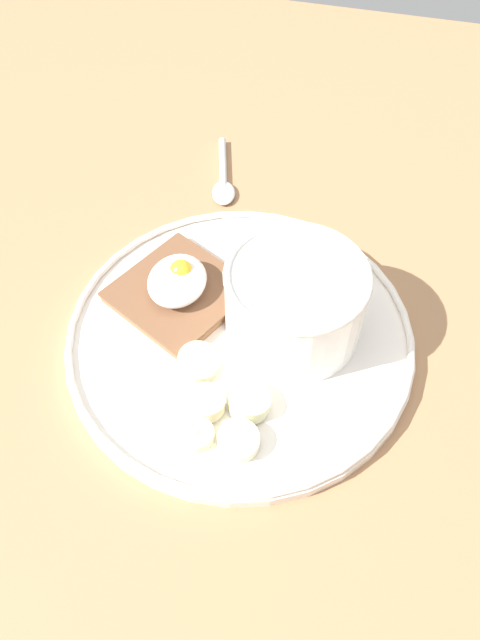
% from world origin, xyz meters
% --- Properties ---
extents(ground_plane, '(1.20, 1.20, 0.02)m').
position_xyz_m(ground_plane, '(0.00, 0.00, 0.01)').
color(ground_plane, '#A57750').
rests_on(ground_plane, ground).
extents(plate, '(0.30, 0.30, 0.02)m').
position_xyz_m(plate, '(0.00, 0.00, 0.03)').
color(plate, white).
rests_on(plate, ground_plane).
extents(oatmeal_bowl, '(0.12, 0.12, 0.07)m').
position_xyz_m(oatmeal_bowl, '(-0.02, 0.04, 0.07)').
color(oatmeal_bowl, white).
rests_on(oatmeal_bowl, plate).
extents(toast_slice, '(0.13, 0.13, 0.01)m').
position_xyz_m(toast_slice, '(-0.03, -0.06, 0.04)').
color(toast_slice, brown).
rests_on(toast_slice, plate).
extents(poached_egg, '(0.06, 0.05, 0.03)m').
position_xyz_m(poached_egg, '(-0.03, -0.06, 0.05)').
color(poached_egg, white).
rests_on(poached_egg, toast_slice).
extents(banana_slice_front, '(0.03, 0.03, 0.02)m').
position_xyz_m(banana_slice_front, '(0.08, -0.01, 0.04)').
color(banana_slice_front, beige).
rests_on(banana_slice_front, plate).
extents(banana_slice_left, '(0.05, 0.05, 0.02)m').
position_xyz_m(banana_slice_left, '(0.07, 0.02, 0.04)').
color(banana_slice_left, '#EEECB4').
rests_on(banana_slice_left, plate).
extents(banana_slice_back, '(0.04, 0.05, 0.02)m').
position_xyz_m(banana_slice_back, '(0.04, -0.02, 0.04)').
color(banana_slice_back, beige).
rests_on(banana_slice_back, plate).
extents(banana_slice_right, '(0.03, 0.03, 0.02)m').
position_xyz_m(banana_slice_right, '(0.10, 0.02, 0.04)').
color(banana_slice_right, '#F8EFC2').
rests_on(banana_slice_right, plate).
extents(banana_slice_inner, '(0.03, 0.03, 0.01)m').
position_xyz_m(banana_slice_inner, '(0.10, -0.01, 0.03)').
color(banana_slice_inner, beige).
rests_on(banana_slice_inner, plate).
extents(spoon, '(0.11, 0.04, 0.01)m').
position_xyz_m(spoon, '(-0.19, -0.07, 0.02)').
color(spoon, silver).
rests_on(spoon, ground_plane).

